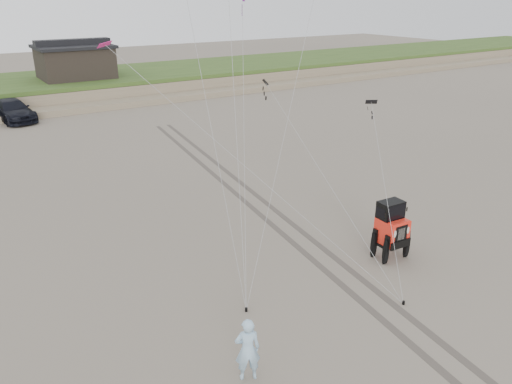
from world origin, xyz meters
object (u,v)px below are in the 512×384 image
cabin (75,61)px  man (248,349)px  jeep (391,236)px  truck_c (13,110)px

cabin → man: cabin is taller
cabin → jeep: 36.50m
jeep → man: man is taller
cabin → truck_c: size_ratio=1.21×
cabin → man: bearing=-99.2°
jeep → truck_c: bearing=107.8°
truck_c → jeep: 30.71m
truck_c → jeep: (7.72, -29.72, 0.07)m
cabin → truck_c: (-6.56, -6.68, -2.47)m
cabin → man: 39.32m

